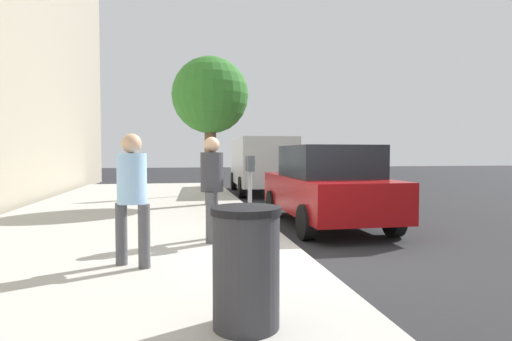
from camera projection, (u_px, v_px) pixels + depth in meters
name	position (u px, v px, depth m)	size (l,w,h in m)	color
ground_plane	(297.00, 255.00, 6.47)	(80.00, 80.00, 0.00)	#232326
sidewalk_slab	(97.00, 259.00, 5.94)	(28.00, 6.00, 0.15)	#A8A59E
parking_meter	(250.00, 179.00, 6.95)	(0.36, 0.12, 1.41)	gray
pedestrian_at_meter	(212.00, 180.00, 6.80)	(0.52, 0.38, 1.72)	#47474C
pedestrian_bystander	(132.00, 189.00, 5.25)	(0.37, 0.46, 1.71)	#47474C
parked_sedan_near	(326.00, 185.00, 9.07)	(4.40, 1.98, 1.77)	maroon
parked_van_far	(261.00, 162.00, 16.50)	(5.28, 2.28, 2.18)	silver
street_tree	(210.00, 97.00, 11.59)	(2.15, 2.15, 4.16)	brown
traffic_signal	(209.00, 125.00, 14.34)	(0.24, 0.44, 3.60)	black
trash_bin	(246.00, 267.00, 3.43)	(0.59, 0.59, 1.01)	#2D2D33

